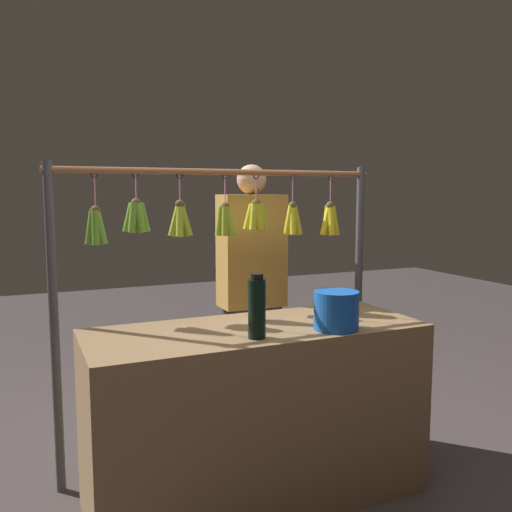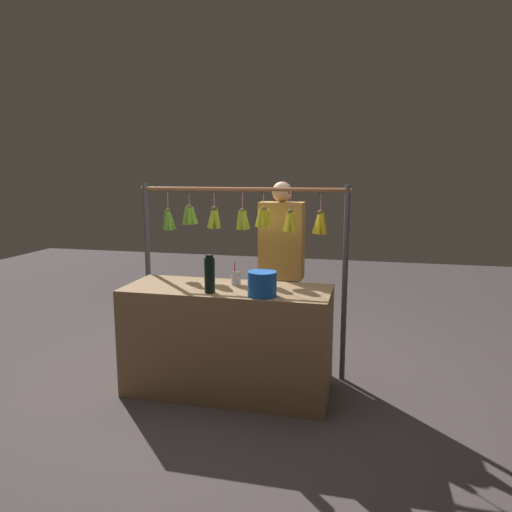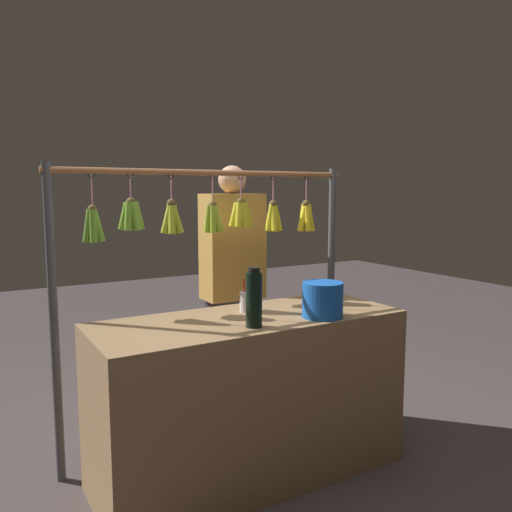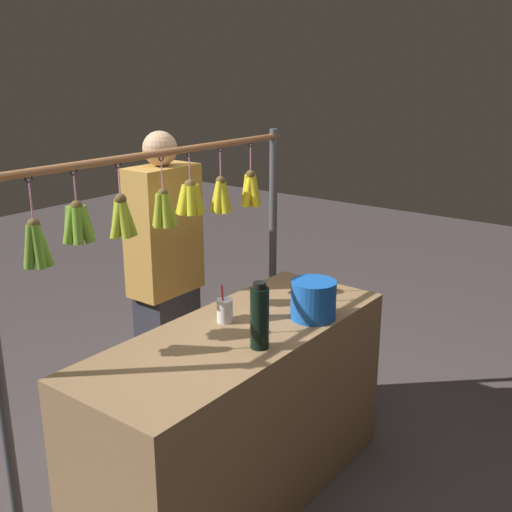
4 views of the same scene
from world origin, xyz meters
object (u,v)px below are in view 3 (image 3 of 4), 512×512
water_bottle (254,299)px  vendor_person (233,293)px  blue_bucket (323,300)px  drink_cup (246,302)px

water_bottle → vendor_person: (-0.36, -0.89, -0.17)m
blue_bucket → vendor_person: bearing=-88.2°
water_bottle → drink_cup: 0.31m
blue_bucket → vendor_person: (0.03, -0.90, -0.12)m
water_bottle → blue_bucket: (-0.39, 0.01, -0.05)m
blue_bucket → drink_cup: size_ratio=1.17×
water_bottle → drink_cup: bearing=-112.7°
water_bottle → vendor_person: bearing=-112.0°
vendor_person → drink_cup: bearing=68.3°
water_bottle → vendor_person: size_ratio=0.17×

